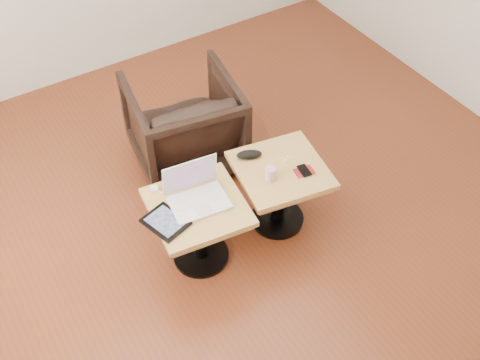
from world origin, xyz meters
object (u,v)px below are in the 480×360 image
side_table_left (198,219)px  laptop (196,194)px  side_table_right (280,182)px  armchair (184,123)px  striped_cup (271,173)px

side_table_left → laptop: (0.02, 0.04, 0.17)m
side_table_right → armchair: (-0.23, 0.87, -0.03)m
side_table_right → striped_cup: striped_cup is taller
side_table_right → striped_cup: (-0.11, -0.04, 0.17)m
side_table_left → striped_cup: striped_cup is taller
side_table_right → armchair: size_ratio=0.84×
armchair → side_table_right: bearing=114.4°
side_table_right → laptop: size_ratio=1.72×
laptop → armchair: bearing=74.0°
side_table_right → laptop: bearing=-175.0°
side_table_right → laptop: 0.61m
laptop → armchair: (0.35, 0.82, -0.21)m
laptop → striped_cup: bearing=-3.7°
side_table_left → striped_cup: bearing=1.8°
side_table_right → striped_cup: 0.20m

